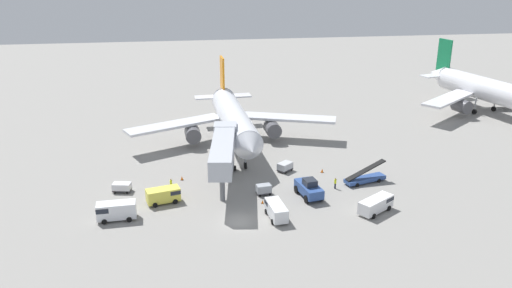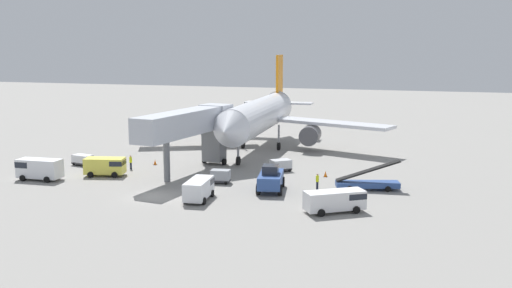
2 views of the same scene
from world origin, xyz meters
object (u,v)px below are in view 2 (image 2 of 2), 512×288
Objects in this scene: ground_crew_worker_foreground at (317,181)px; baggage_cart_mid_right at (83,159)px; service_van_mid_left at (336,200)px; baggage_cart_far_left at (281,165)px; service_van_near_left at (199,188)px; service_van_rear_left at (38,168)px; baggage_cart_far_right at (221,176)px; service_van_outer_left at (106,166)px; ground_crew_worker_midground at (131,162)px; safety_cone_bravo at (325,174)px; safety_cone_charlie at (206,186)px; pushback_tug at (271,179)px; safety_cone_alpha at (155,162)px; belt_loader_truck at (368,183)px; airplane_at_gate at (260,116)px; jet_bridge at (191,125)px.

baggage_cart_mid_right is at bearing 173.54° from ground_crew_worker_foreground.
service_van_mid_left reaches higher than baggage_cart_far_left.
baggage_cart_far_left is (4.17, 14.77, -0.37)m from service_van_near_left.
service_van_mid_left is (33.45, -2.76, -0.19)m from service_van_rear_left.
service_van_mid_left is 2.54× the size of baggage_cart_far_right.
service_van_mid_left is at bearing -13.84° from service_van_outer_left.
ground_crew_worker_midground is 2.60× the size of safety_cone_bravo.
safety_cone_charlie is (-11.08, -3.16, -0.62)m from ground_crew_worker_foreground.
service_van_near_left is 7.23× the size of safety_cone_bravo.
service_van_near_left is 4.45m from safety_cone_charlie.
pushback_tug reaches higher than ground_crew_worker_foreground.
safety_cone_alpha is at bearing 154.24° from pushback_tug.
service_van_rear_left is 8.37m from baggage_cart_mid_right.
airplane_at_gate is at bearing 132.22° from belt_loader_truck.
service_van_near_left is (5.61, -11.08, -4.42)m from jet_bridge.
service_van_rear_left reaches higher than safety_cone_alpha.
service_van_rear_left is at bearing -159.91° from safety_cone_bravo.
pushback_tug is 2.55× the size of baggage_cart_far_right.
pushback_tug is 6.31m from baggage_cart_far_right.
jet_bridge is 17.45m from service_van_rear_left.
airplane_at_gate reaches higher than service_van_near_left.
belt_loader_truck is 35.21m from baggage_cart_mid_right.
safety_cone_alpha is (-21.75, 6.30, -0.56)m from ground_crew_worker_foreground.
baggage_cart_far_right is 0.80× the size of baggage_cart_mid_right.
baggage_cart_mid_right reaches higher than safety_cone_bravo.
service_van_near_left is at bearing -75.98° from safety_cone_charlie.
jet_bridge is 3.48× the size of service_van_rear_left.
ground_crew_worker_foreground is at bearing -6.46° from baggage_cart_mid_right.
service_van_mid_left is 28.26m from service_van_outer_left.
belt_loader_truck is 3.07× the size of baggage_cart_far_right.
airplane_at_gate is at bearing 95.35° from baggage_cart_far_right.
baggage_cart_far_left reaches higher than baggage_cart_mid_right.
ground_crew_worker_midground is at bearing -166.08° from baggage_cart_far_left.
ground_crew_worker_foreground reaches higher than safety_cone_alpha.
baggage_cart_far_left is 17.98m from ground_crew_worker_midground.
service_van_outer_left is (-11.75, -21.46, -3.64)m from airplane_at_gate.
service_van_outer_left is at bearing -151.67° from jet_bridge.
baggage_cart_mid_right reaches higher than safety_cone_charlie.
ground_crew_worker_foreground is (15.63, -3.69, -4.67)m from jet_bridge.
baggage_cart_far_left is 5.76m from safety_cone_bravo.
service_van_near_left is 15.35m from baggage_cart_far_left.
baggage_cart_far_right reaches higher than safety_cone_alpha.
service_van_outer_left reaches higher than ground_crew_worker_foreground.
baggage_cart_far_left is 5.00× the size of safety_cone_charlie.
safety_cone_alpha is 21.49m from safety_cone_bravo.
baggage_cart_mid_right is 20.23m from safety_cone_charlie.
ground_crew_worker_foreground is (10.02, 7.39, -0.26)m from service_van_near_left.
safety_cone_bravo is (9.75, 13.41, -0.81)m from service_van_near_left.
safety_cone_alpha is at bearing -123.21° from airplane_at_gate.
baggage_cart_mid_right is (-25.80, 5.49, -0.53)m from pushback_tug.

